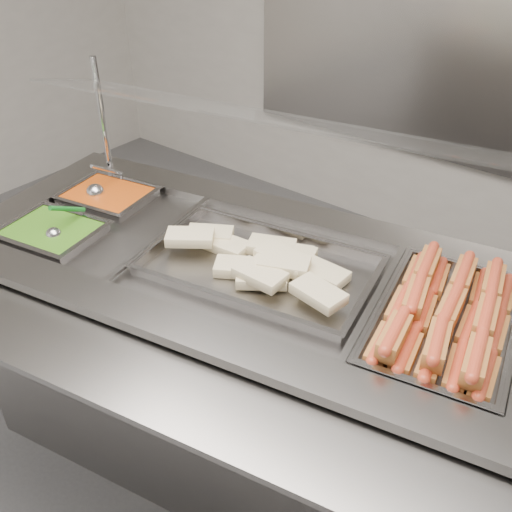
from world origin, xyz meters
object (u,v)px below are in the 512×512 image
Objects in this scene: steam_counter at (243,363)px; sneeze_guard at (274,122)px; pan_hotdogs at (444,329)px; pan_wraps at (259,270)px; ladle at (96,191)px; serving_spoon at (56,230)px.

steam_counter is 1.20× the size of sneeze_guard.
sneeze_guard is 2.77× the size of pan_hotdogs.
pan_hotdogs is (0.67, 0.13, 0.44)m from steam_counter.
pan_hotdogs is (0.71, -0.11, -0.44)m from sneeze_guard.
steam_counter is 0.47m from pan_wraps.
pan_hotdogs is at bearing 5.19° from ladle.
ladle is 0.31m from serving_spoon.
ladle reaches higher than pan_hotdogs.
serving_spoon reaches higher than pan_hotdogs.
sneeze_guard reaches higher than pan_hotdogs.
serving_spoon is at bearing -65.11° from ladle.
pan_wraps is 0.75m from serving_spoon.
ladle is at bearing -161.80° from sneeze_guard.
sneeze_guard is 9.26× the size of serving_spoon.
pan_wraps is 3.85× the size of ladle.
sneeze_guard is at bearing 116.23° from pan_wraps.
ladle is (-0.76, -0.00, 0.50)m from steam_counter.
pan_wraps is at bearing 0.94° from ladle.
steam_counter is at bearing 24.58° from serving_spoon.
serving_spoon is (-1.29, -0.41, 0.06)m from pan_hotdogs.
serving_spoon is at bearing -156.60° from pan_wraps.
ladle is at bearing -179.92° from steam_counter.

